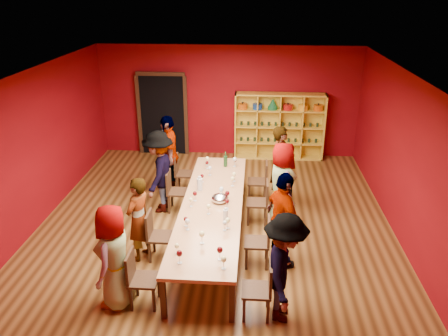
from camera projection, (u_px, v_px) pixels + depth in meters
The scene contains 48 objects.
room_shell at pixel (212, 166), 7.71m from camera, with size 7.10×9.10×3.04m.
tasting_table at pixel (212, 206), 8.02m from camera, with size 1.10×4.50×0.75m.
doorway at pixel (163, 114), 12.04m from camera, with size 1.40×0.17×2.30m.
shelving_unit at pixel (279, 123), 11.78m from camera, with size 2.40×0.40×1.80m.
chair_person_left_0 at pixel (139, 276), 6.43m from camera, with size 0.42×0.42×0.89m.
person_left_0 at pixel (114, 257), 6.33m from camera, with size 0.80×0.43×1.63m, color silver.
chair_person_left_1 at pixel (156, 233), 7.53m from camera, with size 0.42×0.42×0.89m.
person_left_1 at pixel (138, 219), 7.44m from camera, with size 0.56×0.41×1.53m, color beige.
chair_person_left_3 at pixel (174, 189), 9.14m from camera, with size 0.42×0.42×0.89m.
person_left_3 at pixel (159, 172), 9.01m from camera, with size 1.13×0.47×1.75m, color #517EA7.
chair_person_left_4 at pixel (181, 171), 10.00m from camera, with size 0.42×0.42×0.89m.
person_left_4 at pixel (169, 154), 9.85m from camera, with size 1.06×0.48×1.81m, color beige.
chair_person_right_0 at pixel (262, 287), 6.21m from camera, with size 0.42×0.42×0.89m.
person_right_0 at pixel (284, 268), 6.05m from camera, with size 1.07×0.44×1.66m, color #535358.
chair_person_right_1 at pixel (262, 239), 7.35m from camera, with size 0.42×0.42×0.89m.
person_right_1 at pixel (283, 221), 7.18m from camera, with size 1.01×0.46×1.72m, color silver.
chair_person_right_3 at pixel (261, 200), 8.68m from camera, with size 0.42×0.42×0.89m.
person_right_3 at pixel (282, 184), 8.51m from camera, with size 0.83×0.46×1.71m, color beige.
chair_person_right_4 at pixel (261, 179), 9.59m from camera, with size 0.42×0.42×0.89m.
person_right_4 at pixel (281, 164), 9.42m from camera, with size 0.63×0.46×1.72m, color beige.
wine_glass_0 at pixel (200, 179), 8.68m from camera, with size 0.07×0.07×0.18m.
wine_glass_1 at pixel (209, 207), 7.57m from camera, with size 0.08×0.08×0.20m.
wine_glass_2 at pixel (227, 202), 7.76m from camera, with size 0.08×0.08×0.19m.
wine_glass_3 at pixel (233, 179), 8.62m from camera, with size 0.08×0.08×0.21m.
wine_glass_4 at pixel (235, 161), 9.57m from camera, with size 0.07×0.07×0.18m.
wine_glass_5 at pixel (187, 222), 7.09m from camera, with size 0.08×0.08×0.21m.
wine_glass_6 at pixel (235, 160), 9.54m from camera, with size 0.09×0.09×0.22m.
wine_glass_7 at pixel (195, 194), 8.03m from camera, with size 0.08×0.08×0.20m.
wine_glass_8 at pixel (179, 254), 6.24m from camera, with size 0.09×0.09×0.22m.
wine_glass_9 at pixel (220, 250), 6.32m from camera, with size 0.09×0.09×0.22m.
wine_glass_10 at pixel (227, 194), 8.02m from camera, with size 0.08×0.08×0.21m.
wine_glass_11 at pixel (210, 169), 9.11m from camera, with size 0.08×0.08×0.21m.
wine_glass_12 at pixel (221, 190), 8.16m from camera, with size 0.09×0.09×0.22m.
wine_glass_13 at pixel (207, 159), 9.61m from camera, with size 0.08×0.08×0.20m.
wine_glass_14 at pixel (228, 221), 7.12m from camera, with size 0.08×0.08×0.20m.
wine_glass_15 at pixel (202, 176), 8.80m from camera, with size 0.07×0.07×0.18m.
wine_glass_16 at pixel (224, 260), 6.11m from camera, with size 0.08×0.08×0.21m.
wine_glass_17 at pixel (225, 223), 7.08m from camera, with size 0.07×0.07×0.18m.
wine_glass_18 at pixel (202, 235), 6.71m from camera, with size 0.09×0.09×0.22m.
wine_glass_19 at pixel (186, 220), 7.20m from camera, with size 0.07×0.07×0.18m.
wine_glass_20 at pixel (234, 175), 8.83m from camera, with size 0.08×0.08×0.20m.
wine_glass_21 at pixel (207, 163), 9.44m from camera, with size 0.07×0.07×0.18m.
wine_glass_22 at pixel (177, 246), 6.47m from camera, with size 0.07×0.07×0.18m.
wine_glass_23 at pixel (191, 200), 7.83m from camera, with size 0.07×0.07×0.18m.
spittoon_bowl at pixel (220, 198), 8.02m from camera, with size 0.32×0.32×0.17m, color silver.
carafe_a at pixel (200, 184), 8.46m from camera, with size 0.11×0.11×0.29m.
carafe_b at pixel (226, 214), 7.41m from camera, with size 0.09×0.09×0.23m.
wine_bottle at pixel (225, 161), 9.56m from camera, with size 0.11×0.11×0.34m.
Camera 1 is at (0.74, -7.07, 4.49)m, focal length 35.00 mm.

